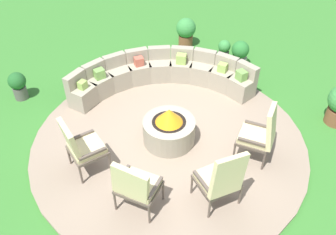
{
  "coord_description": "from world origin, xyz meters",
  "views": [
    {
      "loc": [
        -0.47,
        -4.89,
        4.79
      ],
      "look_at": [
        0.0,
        0.2,
        0.45
      ],
      "focal_mm": 38.59,
      "sensor_mm": 36.0,
      "label": 1
    }
  ],
  "objects_px": {
    "lounge_chair_back_left": "(221,178)",
    "potted_plant_1": "(240,53)",
    "fire_pit": "(169,129)",
    "lounge_chair_back_right": "(261,133)",
    "potted_plant_0": "(18,85)",
    "potted_plant_4": "(224,51)",
    "lounge_chair_front_right": "(135,185)",
    "curved_stone_bench": "(161,75)",
    "potted_plant_2": "(186,31)",
    "lounge_chair_front_left": "(81,146)"
  },
  "relations": [
    {
      "from": "lounge_chair_back_left",
      "to": "curved_stone_bench",
      "type": "bearing_deg",
      "value": 79.31
    },
    {
      "from": "lounge_chair_front_right",
      "to": "potted_plant_4",
      "type": "xyz_separation_m",
      "value": [
        2.25,
        4.24,
        -0.3
      ]
    },
    {
      "from": "lounge_chair_back_left",
      "to": "fire_pit",
      "type": "bearing_deg",
      "value": 91.37
    },
    {
      "from": "lounge_chair_back_right",
      "to": "potted_plant_1",
      "type": "bearing_deg",
      "value": 20.47
    },
    {
      "from": "curved_stone_bench",
      "to": "lounge_chair_back_left",
      "type": "relative_size",
      "value": 3.45
    },
    {
      "from": "curved_stone_bench",
      "to": "potted_plant_0",
      "type": "bearing_deg",
      "value": -179.04
    },
    {
      "from": "curved_stone_bench",
      "to": "potted_plant_0",
      "type": "distance_m",
      "value": 3.07
    },
    {
      "from": "lounge_chair_front_right",
      "to": "lounge_chair_back_right",
      "type": "height_order",
      "value": "lounge_chair_back_right"
    },
    {
      "from": "potted_plant_1",
      "to": "fire_pit",
      "type": "bearing_deg",
      "value": -127.59
    },
    {
      "from": "lounge_chair_front_left",
      "to": "lounge_chair_front_right",
      "type": "xyz_separation_m",
      "value": [
        0.87,
        -0.89,
        -0.01
      ]
    },
    {
      "from": "fire_pit",
      "to": "lounge_chair_back_left",
      "type": "relative_size",
      "value": 0.83
    },
    {
      "from": "potted_plant_1",
      "to": "potted_plant_4",
      "type": "bearing_deg",
      "value": 147.45
    },
    {
      "from": "fire_pit",
      "to": "lounge_chair_back_left",
      "type": "xyz_separation_m",
      "value": [
        0.64,
        -1.48,
        0.29
      ]
    },
    {
      "from": "potted_plant_2",
      "to": "potted_plant_4",
      "type": "relative_size",
      "value": 1.29
    },
    {
      "from": "potted_plant_1",
      "to": "potted_plant_2",
      "type": "distance_m",
      "value": 1.63
    },
    {
      "from": "lounge_chair_front_left",
      "to": "potted_plant_4",
      "type": "relative_size",
      "value": 1.88
    },
    {
      "from": "fire_pit",
      "to": "lounge_chair_front_left",
      "type": "distance_m",
      "value": 1.63
    },
    {
      "from": "lounge_chair_front_right",
      "to": "potted_plant_0",
      "type": "height_order",
      "value": "lounge_chair_front_right"
    },
    {
      "from": "potted_plant_4",
      "to": "potted_plant_0",
      "type": "bearing_deg",
      "value": -167.16
    },
    {
      "from": "fire_pit",
      "to": "curved_stone_bench",
      "type": "distance_m",
      "value": 1.75
    },
    {
      "from": "potted_plant_1",
      "to": "potted_plant_4",
      "type": "relative_size",
      "value": 1.12
    },
    {
      "from": "curved_stone_bench",
      "to": "lounge_chair_front_right",
      "type": "bearing_deg",
      "value": -101.11
    },
    {
      "from": "lounge_chair_front_right",
      "to": "potted_plant_2",
      "type": "distance_m",
      "value": 5.35
    },
    {
      "from": "fire_pit",
      "to": "potted_plant_1",
      "type": "bearing_deg",
      "value": 52.41
    },
    {
      "from": "lounge_chair_back_left",
      "to": "potted_plant_4",
      "type": "bearing_deg",
      "value": 55.09
    },
    {
      "from": "curved_stone_bench",
      "to": "lounge_chair_back_left",
      "type": "xyz_separation_m",
      "value": [
        0.64,
        -3.23,
        0.28
      ]
    },
    {
      "from": "lounge_chair_front_left",
      "to": "lounge_chair_front_right",
      "type": "bearing_deg",
      "value": 16.29
    },
    {
      "from": "potted_plant_4",
      "to": "potted_plant_2",
      "type": "bearing_deg",
      "value": 131.85
    },
    {
      "from": "fire_pit",
      "to": "potted_plant_1",
      "type": "distance_m",
      "value": 3.21
    },
    {
      "from": "curved_stone_bench",
      "to": "potted_plant_2",
      "type": "distance_m",
      "value": 2.1
    },
    {
      "from": "lounge_chair_front_right",
      "to": "potted_plant_0",
      "type": "relative_size",
      "value": 1.68
    },
    {
      "from": "potted_plant_2",
      "to": "potted_plant_0",
      "type": "bearing_deg",
      "value": -152.81
    },
    {
      "from": "lounge_chair_back_right",
      "to": "potted_plant_2",
      "type": "distance_m",
      "value": 4.32
    },
    {
      "from": "lounge_chair_back_right",
      "to": "potted_plant_2",
      "type": "relative_size",
      "value": 1.51
    },
    {
      "from": "curved_stone_bench",
      "to": "lounge_chair_back_left",
      "type": "bearing_deg",
      "value": -78.75
    },
    {
      "from": "potted_plant_1",
      "to": "lounge_chair_back_left",
      "type": "bearing_deg",
      "value": -108.14
    },
    {
      "from": "lounge_chair_front_right",
      "to": "potted_plant_4",
      "type": "bearing_deg",
      "value": 91.67
    },
    {
      "from": "lounge_chair_back_left",
      "to": "potted_plant_1",
      "type": "bearing_deg",
      "value": 49.92
    },
    {
      "from": "lounge_chair_front_left",
      "to": "potted_plant_1",
      "type": "relative_size",
      "value": 1.68
    },
    {
      "from": "lounge_chair_front_right",
      "to": "potted_plant_4",
      "type": "relative_size",
      "value": 1.82
    },
    {
      "from": "lounge_chair_back_left",
      "to": "potted_plant_1",
      "type": "height_order",
      "value": "lounge_chair_back_left"
    },
    {
      "from": "lounge_chair_back_left",
      "to": "potted_plant_0",
      "type": "distance_m",
      "value": 4.9
    },
    {
      "from": "lounge_chair_back_right",
      "to": "potted_plant_0",
      "type": "relative_size",
      "value": 1.81
    },
    {
      "from": "potted_plant_0",
      "to": "potted_plant_1",
      "type": "relative_size",
      "value": 0.96
    },
    {
      "from": "lounge_chair_front_right",
      "to": "potted_plant_4",
      "type": "height_order",
      "value": "lounge_chair_front_right"
    },
    {
      "from": "lounge_chair_front_right",
      "to": "potted_plant_2",
      "type": "relative_size",
      "value": 1.41
    },
    {
      "from": "curved_stone_bench",
      "to": "lounge_chair_front_left",
      "type": "xyz_separation_m",
      "value": [
        -1.5,
        -2.32,
        0.26
      ]
    },
    {
      "from": "potted_plant_0",
      "to": "potted_plant_2",
      "type": "height_order",
      "value": "potted_plant_2"
    },
    {
      "from": "lounge_chair_back_left",
      "to": "potted_plant_0",
      "type": "bearing_deg",
      "value": 117.51
    },
    {
      "from": "lounge_chair_back_right",
      "to": "potted_plant_1",
      "type": "xyz_separation_m",
      "value": [
        0.45,
        3.12,
        -0.29
      ]
    }
  ]
}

